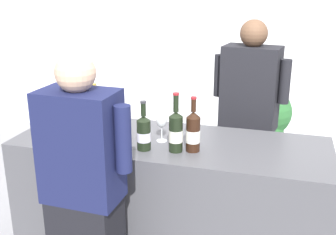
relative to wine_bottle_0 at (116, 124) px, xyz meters
name	(u,v)px	position (x,y,z in m)	size (l,w,h in m)	color
wall_back	(231,30)	(0.31, 2.71, 0.29)	(8.00, 0.10, 2.80)	white
counter	(170,210)	(0.31, 0.11, -0.62)	(1.95, 0.69, 0.99)	#4C4C51
wine_bottle_0	(116,124)	(0.00, 0.00, 0.00)	(0.08, 0.08, 0.32)	black
wine_bottle_1	(96,115)	(-0.18, 0.10, 0.01)	(0.08, 0.08, 0.34)	black
wine_bottle_2	(144,133)	(0.20, -0.07, -0.01)	(0.08, 0.08, 0.30)	black
wine_bottle_3	(121,120)	(-0.01, 0.10, -0.01)	(0.07, 0.07, 0.30)	black
wine_bottle_4	(193,132)	(0.48, -0.01, 0.00)	(0.08, 0.08, 0.33)	black
wine_bottle_5	(176,131)	(0.39, -0.04, 0.01)	(0.08, 0.08, 0.35)	black
wine_bottle_6	(66,107)	(-0.47, 0.24, 0.00)	(0.08, 0.08, 0.33)	black
wine_glass	(162,121)	(0.27, 0.09, 0.01)	(0.07, 0.07, 0.18)	silver
ice_bucket	(56,116)	(-0.42, 0.02, 0.00)	(0.20, 0.20, 0.24)	silver
person_server	(247,134)	(0.73, 0.82, -0.29)	(0.56, 0.30, 1.69)	black
person_guest	(85,211)	(0.02, -0.50, -0.31)	(0.54, 0.25, 1.63)	black
potted_shrub	(259,112)	(0.77, 1.48, -0.31)	(0.60, 0.55, 1.30)	brown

